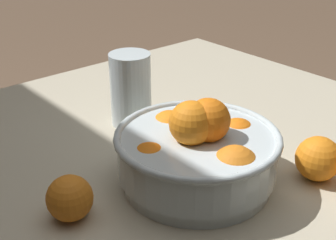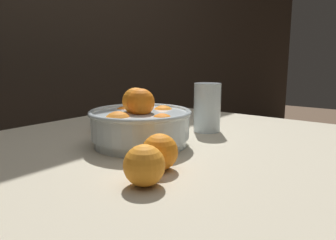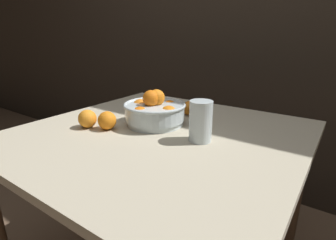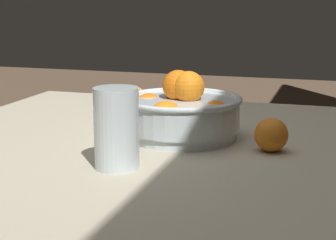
{
  "view_description": "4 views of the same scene",
  "coord_description": "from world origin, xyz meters",
  "px_view_note": "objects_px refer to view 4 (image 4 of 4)",
  "views": [
    {
      "loc": [
        -0.53,
        0.52,
        1.16
      ],
      "look_at": [
        0.04,
        0.03,
        0.79
      ],
      "focal_mm": 50.0,
      "sensor_mm": 36.0,
      "label": 1
    },
    {
      "loc": [
        -0.69,
        -0.5,
        0.95
      ],
      "look_at": [
        0.03,
        0.05,
        0.78
      ],
      "focal_mm": 35.0,
      "sensor_mm": 36.0,
      "label": 2
    },
    {
      "loc": [
        0.59,
        -0.79,
        1.1
      ],
      "look_at": [
        0.04,
        -0.0,
        0.78
      ],
      "focal_mm": 28.0,
      "sensor_mm": 36.0,
      "label": 3
    },
    {
      "loc": [
        1.09,
        0.39,
        1.04
      ],
      "look_at": [
        0.07,
        0.07,
        0.8
      ],
      "focal_mm": 60.0,
      "sensor_mm": 36.0,
      "label": 4
    }
  ],
  "objects_px": {
    "orange_loose_near_bowl": "(271,135)",
    "orange_loose_aside": "(133,100)",
    "orange_loose_front": "(133,107)",
    "juice_glass": "(117,133)",
    "fruit_bowl": "(182,113)"
  },
  "relations": [
    {
      "from": "juice_glass",
      "to": "orange_loose_front",
      "type": "xyz_separation_m",
      "value": [
        -0.37,
        -0.11,
        -0.03
      ]
    },
    {
      "from": "orange_loose_near_bowl",
      "to": "orange_loose_aside",
      "type": "bearing_deg",
      "value": -123.06
    },
    {
      "from": "orange_loose_front",
      "to": "orange_loose_aside",
      "type": "height_order",
      "value": "same"
    },
    {
      "from": "orange_loose_front",
      "to": "orange_loose_aside",
      "type": "bearing_deg",
      "value": -159.34
    },
    {
      "from": "orange_loose_front",
      "to": "orange_loose_aside",
      "type": "distance_m",
      "value": 0.09
    },
    {
      "from": "juice_glass",
      "to": "orange_loose_aside",
      "type": "distance_m",
      "value": 0.47
    },
    {
      "from": "fruit_bowl",
      "to": "juice_glass",
      "type": "height_order",
      "value": "same"
    },
    {
      "from": "juice_glass",
      "to": "fruit_bowl",
      "type": "bearing_deg",
      "value": 168.07
    },
    {
      "from": "fruit_bowl",
      "to": "juice_glass",
      "type": "xyz_separation_m",
      "value": [
        0.25,
        -0.05,
        0.01
      ]
    },
    {
      "from": "orange_loose_front",
      "to": "orange_loose_near_bowl",
      "type": "bearing_deg",
      "value": 64.43
    },
    {
      "from": "orange_loose_aside",
      "to": "fruit_bowl",
      "type": "bearing_deg",
      "value": 43.34
    },
    {
      "from": "juice_glass",
      "to": "orange_loose_aside",
      "type": "xyz_separation_m",
      "value": [
        -0.45,
        -0.14,
        -0.03
      ]
    },
    {
      "from": "fruit_bowl",
      "to": "orange_loose_front",
      "type": "height_order",
      "value": "fruit_bowl"
    },
    {
      "from": "orange_loose_near_bowl",
      "to": "orange_loose_aside",
      "type": "relative_size",
      "value": 0.91
    },
    {
      "from": "orange_loose_near_bowl",
      "to": "orange_loose_aside",
      "type": "distance_m",
      "value": 0.47
    }
  ]
}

